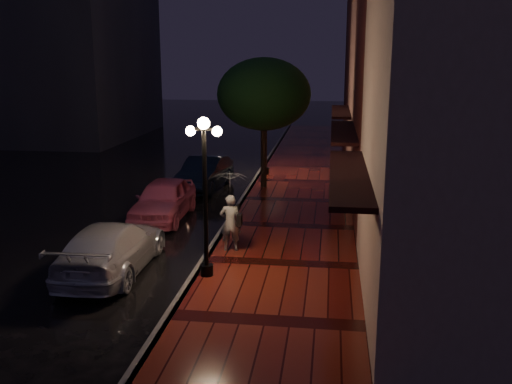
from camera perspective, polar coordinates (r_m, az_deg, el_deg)
The scene contains 15 objects.
ground at distance 20.54m, azimuth -2.89°, elevation -3.51°, with size 120.00×120.00×0.00m, color black.
sidewalk at distance 20.24m, azimuth 3.39°, elevation -3.55°, with size 4.50×60.00×0.15m, color #430F0C.
curb at distance 20.51m, azimuth -2.89°, elevation -3.31°, with size 0.25×60.00×0.15m, color #595451.
storefront_near at distance 13.85m, azimuth 21.78°, elevation 5.31°, with size 5.00×8.00×8.50m, color gray.
storefront_mid at distance 21.59m, azimuth 16.96°, elevation 11.59°, with size 5.00×8.00×11.00m, color #511914.
storefront_far at distance 29.55m, azimuth 14.38°, elevation 10.15°, with size 5.00×8.00×9.00m, color #8C5951.
storefront_extra at distance 39.47m, azimuth 12.76°, elevation 11.68°, with size 5.00×12.00×10.00m, color #511914.
streetlamp_near at distance 15.06m, azimuth -5.12°, elevation 0.42°, with size 0.96×0.36×4.31m.
streetlamp_far at distance 28.70m, azimuth 1.00°, elevation 6.66°, with size 0.96×0.36×4.31m.
street_tree at distance 25.54m, azimuth 0.81°, elevation 9.53°, with size 4.16×4.16×5.80m.
pink_car at distance 21.60m, azimuth -9.23°, elevation -0.74°, with size 1.79×4.44×1.51m, color #D5587A.
navy_car at distance 26.22m, azimuth -5.19°, elevation 1.86°, with size 1.58×4.54×1.50m, color black.
silver_car at distance 16.64m, azimuth -14.23°, elevation -5.41°, with size 2.03×4.99×1.45m, color #BAB8C1.
woman_with_umbrella at distance 17.22m, azimuth -2.61°, elevation -0.69°, with size 1.02×1.04×2.47m.
parking_meter at distance 18.25m, azimuth -1.82°, elevation -2.70°, with size 0.14×0.12×1.26m.
Camera 1 is at (3.61, -19.31, 5.97)m, focal length 40.00 mm.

